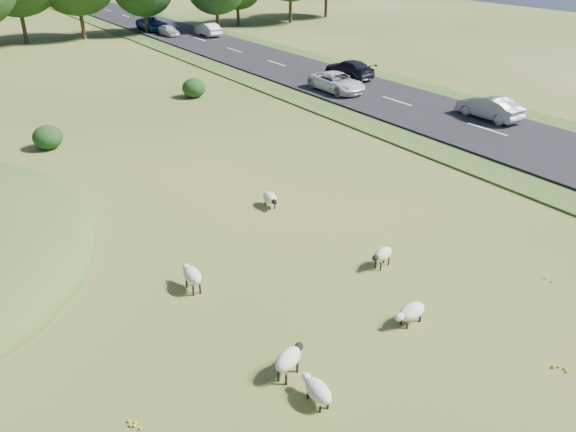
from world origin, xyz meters
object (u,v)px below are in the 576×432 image
at_px(sheep_1, 317,390).
at_px(car_6, 489,108).
at_px(sheep_5, 270,198).
at_px(car_3, 208,29).
at_px(sheep_0, 382,254).
at_px(car_7, 169,30).
at_px(car_4, 152,24).
at_px(car_0, 337,82).
at_px(sheep_2, 192,275).
at_px(sheep_4, 411,312).
at_px(car_2, 349,69).
at_px(sheep_3, 289,359).

xyz_separation_m(sheep_1, car_6, (24.46, 13.43, 0.55)).
xyz_separation_m(sheep_5, car_3, (18.93, 42.70, 0.53)).
relative_size(sheep_0, car_7, 0.32).
xyz_separation_m(sheep_0, sheep_1, (-6.18, -4.08, -0.12)).
bearing_deg(car_4, car_0, -90.00).
bearing_deg(sheep_0, car_7, -117.67).
distance_m(car_0, car_7, 31.59).
height_order(car_6, car_7, car_6).
height_order(sheep_2, car_4, car_4).
relative_size(sheep_4, car_2, 0.26).
xyz_separation_m(car_0, car_3, (3.80, 28.83, 0.02)).
height_order(car_0, car_6, car_6).
xyz_separation_m(sheep_4, car_0, (16.11, 23.68, 0.49)).
distance_m(sheep_5, car_2, 25.37).
distance_m(sheep_2, car_6, 25.73).
height_order(sheep_5, car_0, car_0).
xyz_separation_m(sheep_3, sheep_5, (5.57, 9.56, -0.19)).
distance_m(car_2, car_7, 28.83).
bearing_deg(car_3, sheep_1, 65.44).
relative_size(car_3, car_7, 1.22).
bearing_deg(sheep_3, car_6, 3.33).
height_order(car_2, car_3, car_2).
distance_m(car_6, car_7, 43.03).
bearing_deg(sheep_4, sheep_0, -120.70).
bearing_deg(sheep_1, sheep_2, 5.89).
bearing_deg(car_7, sheep_2, -113.02).
bearing_deg(sheep_5, sheep_1, -16.42).
bearing_deg(sheep_3, sheep_1, -111.09).
height_order(car_2, car_4, car_4).
height_order(sheep_1, car_2, car_2).
bearing_deg(car_6, car_2, -90.00).
bearing_deg(car_2, sheep_2, 40.15).
relative_size(car_2, car_7, 1.39).
height_order(sheep_1, sheep_3, sheep_3).
distance_m(sheep_1, sheep_3, 1.29).
distance_m(sheep_3, car_4, 63.48).
bearing_deg(car_6, car_7, -84.93).
height_order(sheep_0, sheep_5, sheep_0).
distance_m(sheep_1, car_2, 36.96).
bearing_deg(car_6, sheep_3, 26.38).
height_order(car_0, car_2, car_2).
height_order(sheep_1, sheep_4, sheep_4).
bearing_deg(car_0, car_4, 90.00).
distance_m(sheep_4, car_0, 28.65).
height_order(sheep_4, car_0, car_0).
bearing_deg(car_2, car_6, 90.00).
bearing_deg(sheep_5, sheep_2, -44.78).
height_order(sheep_3, car_7, car_7).
distance_m(sheep_0, sheep_2, 7.09).
bearing_deg(sheep_5, car_2, 142.34).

